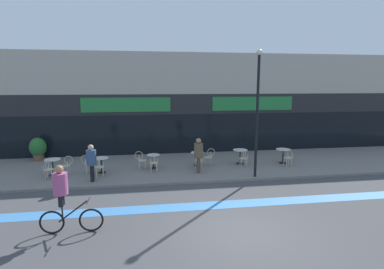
% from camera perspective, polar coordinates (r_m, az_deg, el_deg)
% --- Properties ---
extents(ground_plane, '(120.00, 120.00, 0.00)m').
position_cam_1_polar(ground_plane, '(9.37, 9.43, -17.96)').
color(ground_plane, '#424244').
extents(sidewalk_slab, '(40.00, 5.50, 0.12)m').
position_cam_1_polar(sidewalk_slab, '(15.94, 1.38, -5.89)').
color(sidewalk_slab, slate).
rests_on(sidewalk_slab, ground).
extents(storefront_facade, '(40.00, 4.06, 6.17)m').
position_cam_1_polar(storefront_facade, '(20.07, -0.92, 6.03)').
color(storefront_facade, '#B2A899').
rests_on(storefront_facade, ground).
extents(bike_lane_stripe, '(36.00, 0.70, 0.01)m').
position_cam_1_polar(bike_lane_stripe, '(11.20, 6.05, -13.12)').
color(bike_lane_stripe, '#3D7AB7').
rests_on(bike_lane_stripe, ground).
extents(bistro_table_0, '(0.73, 0.73, 0.76)m').
position_cam_1_polar(bistro_table_0, '(15.34, -25.01, -5.08)').
color(bistro_table_0, black).
rests_on(bistro_table_0, sidewalk_slab).
extents(bistro_table_1, '(0.68, 0.68, 0.73)m').
position_cam_1_polar(bistro_table_1, '(14.95, -16.89, -5.06)').
color(bistro_table_1, black).
rests_on(bistro_table_1, sidewalk_slab).
extents(bistro_table_2, '(0.64, 0.64, 0.71)m').
position_cam_1_polar(bistro_table_2, '(15.17, -7.35, -4.58)').
color(bistro_table_2, black).
rests_on(bistro_table_2, sidewalk_slab).
extents(bistro_table_3, '(0.67, 0.67, 0.72)m').
position_cam_1_polar(bistro_table_3, '(15.50, 1.04, -4.15)').
color(bistro_table_3, black).
rests_on(bistro_table_3, sidewalk_slab).
extents(bistro_table_4, '(0.76, 0.76, 0.76)m').
position_cam_1_polar(bistro_table_4, '(16.09, 9.15, -3.63)').
color(bistro_table_4, black).
rests_on(bistro_table_4, sidewalk_slab).
extents(bistro_table_5, '(0.76, 0.76, 0.77)m').
position_cam_1_polar(bistro_table_5, '(16.73, 16.97, -3.41)').
color(bistro_table_5, black).
rests_on(bistro_table_5, sidewalk_slab).
extents(cafe_chair_0_near, '(0.41, 0.58, 0.90)m').
position_cam_1_polar(cafe_chair_0_near, '(14.77, -25.69, -5.80)').
color(cafe_chair_0_near, beige).
rests_on(cafe_chair_0_near, sidewalk_slab).
extents(cafe_chair_0_side, '(0.59, 0.44, 0.90)m').
position_cam_1_polar(cafe_chair_0_side, '(15.18, -22.74, -5.20)').
color(cafe_chair_0_side, beige).
rests_on(cafe_chair_0_side, sidewalk_slab).
extents(cafe_chair_1_near, '(0.43, 0.59, 0.90)m').
position_cam_1_polar(cafe_chair_1_near, '(14.35, -17.22, -5.70)').
color(cafe_chair_1_near, beige).
rests_on(cafe_chair_1_near, sidewalk_slab).
extents(cafe_chair_1_side, '(0.60, 0.45, 0.90)m').
position_cam_1_polar(cafe_chair_1_side, '(15.04, -19.26, -5.11)').
color(cafe_chair_1_side, beige).
rests_on(cafe_chair_1_side, sidewalk_slab).
extents(cafe_chair_2_near, '(0.44, 0.59, 0.90)m').
position_cam_1_polar(cafe_chair_2_near, '(14.56, -7.27, -5.12)').
color(cafe_chair_2_near, beige).
rests_on(cafe_chair_2_near, sidewalk_slab).
extents(cafe_chair_2_side, '(0.58, 0.41, 0.90)m').
position_cam_1_polar(cafe_chair_2_side, '(15.17, -9.72, -4.58)').
color(cafe_chair_2_side, beige).
rests_on(cafe_chair_2_side, sidewalk_slab).
extents(cafe_chair_3_near, '(0.45, 0.60, 0.90)m').
position_cam_1_polar(cafe_chair_3_near, '(14.91, 1.48, -4.70)').
color(cafe_chair_3_near, beige).
rests_on(cafe_chair_3_near, sidewalk_slab).
extents(cafe_chair_3_side, '(0.58, 0.40, 0.90)m').
position_cam_1_polar(cafe_chair_3_side, '(15.62, 3.31, -4.05)').
color(cafe_chair_3_side, beige).
rests_on(cafe_chair_3_side, sidewalk_slab).
extents(cafe_chair_4_near, '(0.42, 0.59, 0.90)m').
position_cam_1_polar(cafe_chair_4_near, '(15.51, 9.83, -4.27)').
color(cafe_chair_4_near, beige).
rests_on(cafe_chair_4_near, sidewalk_slab).
extents(cafe_chair_5_near, '(0.43, 0.59, 0.90)m').
position_cam_1_polar(cafe_chair_5_near, '(16.19, 17.94, -4.01)').
color(cafe_chair_5_near, beige).
rests_on(cafe_chair_5_near, sidewalk_slab).
extents(planter_pot, '(0.88, 0.88, 1.28)m').
position_cam_1_polar(planter_pot, '(18.62, -27.29, -2.36)').
color(planter_pot, brown).
rests_on(planter_pot, sidewalk_slab).
extents(lamp_post, '(0.26, 0.26, 5.67)m').
position_cam_1_polar(lamp_post, '(13.58, 12.36, 5.35)').
color(lamp_post, black).
rests_on(lamp_post, sidewalk_slab).
extents(cyclist_0, '(1.81, 0.48, 2.06)m').
position_cam_1_polar(cyclist_0, '(9.52, -23.21, -10.71)').
color(cyclist_0, black).
rests_on(cyclist_0, ground).
extents(pedestrian_near_end, '(0.43, 0.43, 1.63)m').
position_cam_1_polar(pedestrian_near_end, '(13.67, -18.61, -4.56)').
color(pedestrian_near_end, black).
rests_on(pedestrian_near_end, sidewalk_slab).
extents(pedestrian_far_end, '(0.54, 0.54, 1.67)m').
position_cam_1_polar(pedestrian_far_end, '(14.23, 1.25, -3.41)').
color(pedestrian_far_end, '#4C3D2D').
rests_on(pedestrian_far_end, sidewalk_slab).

